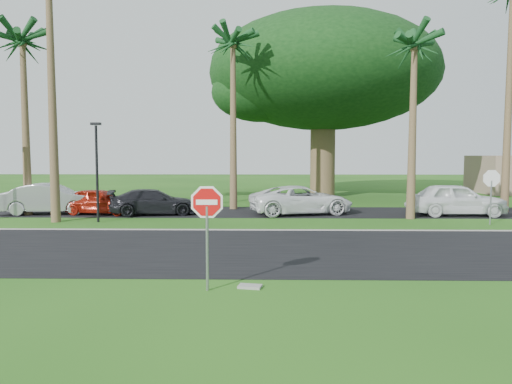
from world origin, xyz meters
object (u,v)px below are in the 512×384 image
at_px(car_minivan, 301,200).
at_px(stop_sign_near, 207,216).
at_px(car_silver, 51,199).
at_px(stop_sign_far, 491,186).
at_px(car_red, 99,202).
at_px(car_pickup, 456,200).
at_px(car_dark, 154,202).

bearing_deg(car_minivan, stop_sign_near, 152.64).
distance_m(stop_sign_near, car_silver, 17.52).
xyz_separation_m(stop_sign_far, car_red, (-18.89, 3.33, -1.09)).
height_order(stop_sign_far, car_pickup, stop_sign_far).
xyz_separation_m(stop_sign_near, car_red, (-7.39, 14.33, -1.09)).
xyz_separation_m(car_dark, car_minivan, (7.71, 0.40, 0.08)).
distance_m(car_dark, car_minivan, 7.72).
xyz_separation_m(car_silver, car_dark, (5.50, -0.16, -0.14)).
relative_size(stop_sign_near, car_pickup, 0.53).
bearing_deg(car_minivan, stop_sign_far, -128.46).
bearing_deg(stop_sign_far, car_minivan, -23.58).
bearing_deg(car_silver, car_minivan, -97.08).
bearing_deg(stop_sign_near, car_pickup, 51.82).
distance_m(car_silver, car_minivan, 13.21).
xyz_separation_m(stop_sign_near, car_dark, (-4.47, 14.21, -1.11)).
height_order(stop_sign_far, car_dark, stop_sign_far).
distance_m(stop_sign_far, car_silver, 21.76).
bearing_deg(car_dark, car_red, 75.36).
relative_size(stop_sign_far, car_silver, 0.54).
height_order(stop_sign_far, car_red, stop_sign_far).
distance_m(car_minivan, car_pickup, 7.93).
xyz_separation_m(car_red, car_dark, (2.91, -0.12, -0.02)).
bearing_deg(stop_sign_far, car_dark, -11.37).
relative_size(stop_sign_far, car_minivan, 0.49).
bearing_deg(car_dark, car_pickup, -102.45).
xyz_separation_m(stop_sign_near, car_minivan, (3.23, 14.61, -1.03)).
bearing_deg(car_minivan, car_red, 76.63).
distance_m(car_silver, car_dark, 5.50).
relative_size(stop_sign_near, car_silver, 0.54).
bearing_deg(car_red, stop_sign_far, -93.22).
distance_m(stop_sign_far, car_dark, 16.33).
bearing_deg(stop_sign_near, car_dark, 107.48).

